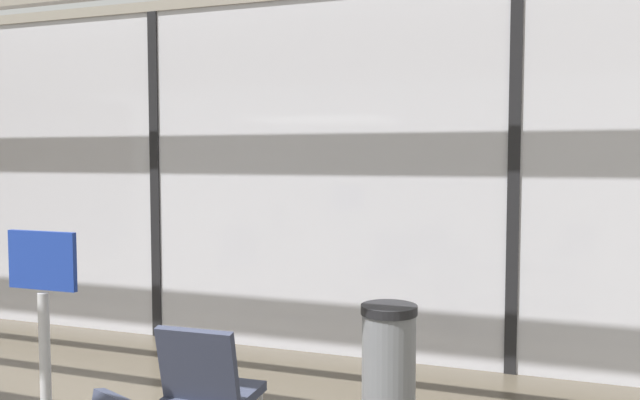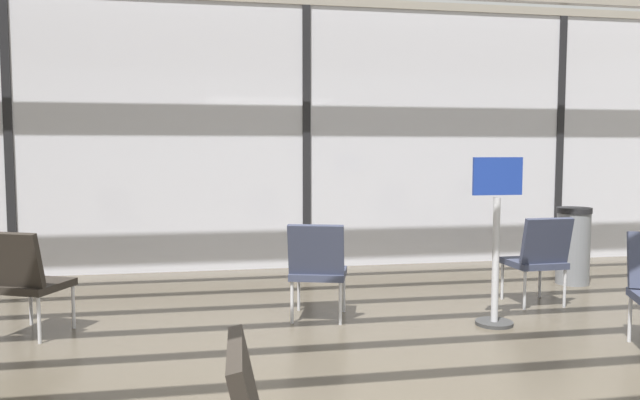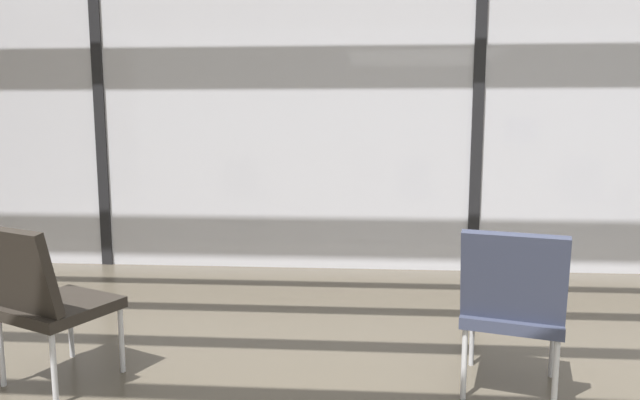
% 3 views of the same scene
% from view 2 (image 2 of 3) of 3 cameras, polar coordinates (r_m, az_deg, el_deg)
% --- Properties ---
extents(glass_curtain_wall, '(14.00, 0.08, 3.30)m').
position_cam_2_polar(glass_curtain_wall, '(7.77, -1.32, 5.78)').
color(glass_curtain_wall, silver).
rests_on(glass_curtain_wall, ground).
extents(window_mullion_0, '(0.10, 0.12, 3.30)m').
position_cam_2_polar(window_mullion_0, '(8.01, -27.02, 5.24)').
color(window_mullion_0, black).
rests_on(window_mullion_0, ground).
extents(window_mullion_1, '(0.10, 0.12, 3.30)m').
position_cam_2_polar(window_mullion_1, '(7.77, -1.32, 5.78)').
color(window_mullion_1, black).
rests_on(window_mullion_1, ground).
extents(window_mullion_2, '(0.10, 0.12, 3.30)m').
position_cam_2_polar(window_mullion_2, '(9.00, 21.37, 5.31)').
color(window_mullion_2, black).
rests_on(window_mullion_2, ground).
extents(parked_airplane, '(14.36, 3.91, 3.91)m').
position_cam_2_polar(parked_airplane, '(13.65, -7.28, 6.56)').
color(parked_airplane, silver).
rests_on(parked_airplane, ground).
extents(lounge_chair_0, '(0.65, 0.68, 0.87)m').
position_cam_2_polar(lounge_chair_0, '(5.44, -25.83, -6.45)').
color(lounge_chair_0, '#28231E').
rests_on(lounge_chair_0, ground).
extents(lounge_chair_2, '(0.61, 0.64, 0.87)m').
position_cam_2_polar(lounge_chair_2, '(5.38, -0.23, -6.09)').
color(lounge_chair_2, '#33384C').
rests_on(lounge_chair_2, ground).
extents(lounge_chair_3, '(0.50, 0.54, 0.87)m').
position_cam_2_polar(lounge_chair_3, '(6.25, 19.76, -4.86)').
color(lounge_chair_3, '#33384C').
rests_on(lounge_chair_3, ground).
extents(trash_bin, '(0.38, 0.38, 0.86)m').
position_cam_2_polar(trash_bin, '(7.42, 22.58, -3.95)').
color(trash_bin, slate).
rests_on(trash_bin, ground).
extents(info_sign, '(0.44, 0.32, 1.44)m').
position_cam_2_polar(info_sign, '(5.42, 16.13, -4.22)').
color(info_sign, '#333333').
rests_on(info_sign, ground).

